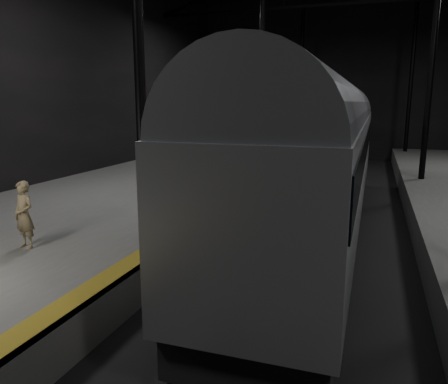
% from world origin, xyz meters
% --- Properties ---
extents(ground, '(44.00, 44.00, 0.00)m').
position_xyz_m(ground, '(0.00, 0.00, 0.00)').
color(ground, black).
rests_on(ground, ground).
extents(platform_left, '(9.00, 43.80, 1.00)m').
position_xyz_m(platform_left, '(-7.50, 0.00, 0.50)').
color(platform_left, '#575754').
rests_on(platform_left, ground).
extents(tactile_strip, '(0.50, 43.80, 0.01)m').
position_xyz_m(tactile_strip, '(-3.25, 0.00, 1.00)').
color(tactile_strip, olive).
rests_on(tactile_strip, platform_left).
extents(track, '(2.40, 43.00, 0.24)m').
position_xyz_m(track, '(0.00, 0.00, 0.07)').
color(track, '#3F3328').
rests_on(track, ground).
extents(train, '(2.91, 19.40, 5.19)m').
position_xyz_m(train, '(-0.00, 1.27, 2.89)').
color(train, '#ABAEB3').
rests_on(train, ground).
extents(woman, '(0.67, 0.53, 1.63)m').
position_xyz_m(woman, '(-6.13, -5.62, 1.82)').
color(woman, '#8B7A55').
rests_on(woman, platform_left).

